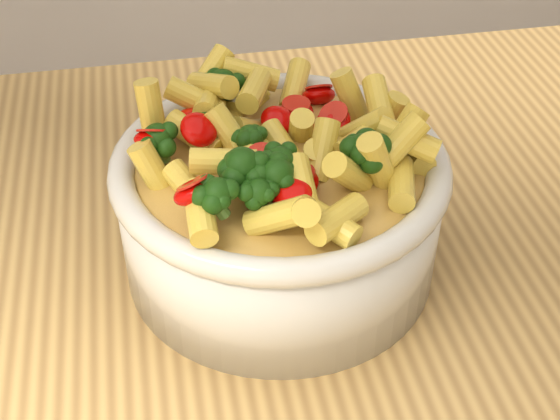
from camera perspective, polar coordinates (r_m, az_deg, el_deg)
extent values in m
cube|color=tan|center=(0.53, 1.27, -11.01)|extent=(1.20, 0.80, 0.04)
cylinder|color=silver|center=(0.54, 0.00, -0.36)|extent=(0.22, 0.22, 0.09)
ellipsoid|color=silver|center=(0.56, 0.00, -2.49)|extent=(0.20, 0.20, 0.03)
torus|color=silver|center=(0.51, 0.00, 3.37)|extent=(0.23, 0.23, 0.02)
ellipsoid|color=#F5B553|center=(0.51, 0.00, 3.37)|extent=(0.19, 0.19, 0.02)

